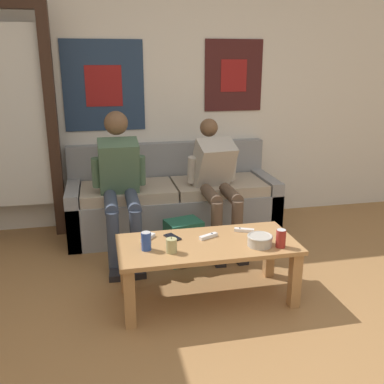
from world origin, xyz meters
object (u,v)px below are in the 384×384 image
at_px(couch, 173,202).
at_px(person_seated_teen, 216,178).
at_px(person_seated_adult, 120,179).
at_px(ceramic_bowl, 260,240).
at_px(cell_phone, 172,237).
at_px(pillar_candle, 171,246).
at_px(game_controller_far_center, 148,238).
at_px(coffee_table, 207,252).
at_px(game_controller_near_right, 244,230).
at_px(drink_can_red, 281,238).
at_px(backpack, 184,243).
at_px(drink_can_blue, 146,241).
at_px(game_controller_near_left, 208,236).

height_order(couch, person_seated_teen, person_seated_teen).
xyz_separation_m(person_seated_adult, person_seated_teen, (0.86, 0.03, -0.05)).
distance_m(ceramic_bowl, cell_phone, 0.61).
bearing_deg(cell_phone, pillar_candle, -101.11).
relative_size(person_seated_adult, game_controller_far_center, 9.14).
bearing_deg(coffee_table, person_seated_teen, 71.53).
xyz_separation_m(couch, game_controller_near_right, (0.32, -1.21, 0.16)).
xyz_separation_m(couch, cell_phone, (-0.21, -1.22, 0.15)).
bearing_deg(drink_can_red, coffee_table, 159.02).
xyz_separation_m(coffee_table, pillar_candle, (-0.27, -0.11, 0.12)).
bearing_deg(drink_can_red, couch, 107.22).
xyz_separation_m(couch, person_seated_teen, (0.34, -0.36, 0.33)).
bearing_deg(person_seated_teen, cell_phone, -122.72).
distance_m(coffee_table, game_controller_far_center, 0.43).
bearing_deg(drink_can_red, backpack, 122.85).
bearing_deg(person_seated_teen, backpack, -134.42).
bearing_deg(game_controller_near_right, pillar_candle, -157.74).
distance_m(coffee_table, backpack, 0.63).
distance_m(game_controller_near_right, game_controller_far_center, 0.70).
xyz_separation_m(pillar_candle, game_controller_far_center, (-0.13, 0.24, -0.04)).
bearing_deg(person_seated_adult, backpack, -35.20).
distance_m(couch, drink_can_blue, 1.45).
xyz_separation_m(person_seated_adult, cell_phone, (0.31, -0.82, -0.23)).
distance_m(game_controller_near_right, cell_phone, 0.53).
distance_m(drink_can_blue, cell_phone, 0.26).
relative_size(pillar_candle, game_controller_far_center, 0.80).
distance_m(person_seated_teen, backpack, 0.69).
distance_m(drink_can_red, game_controller_near_left, 0.50).
xyz_separation_m(game_controller_near_left, game_controller_far_center, (-0.42, 0.06, 0.00)).
bearing_deg(coffee_table, person_seated_adult, 119.31).
height_order(coffee_table, cell_phone, cell_phone).
relative_size(game_controller_near_left, game_controller_far_center, 1.09).
height_order(coffee_table, backpack, coffee_table).
relative_size(backpack, pillar_candle, 3.44).
xyz_separation_m(coffee_table, drink_can_red, (0.46, -0.18, 0.14)).
bearing_deg(game_controller_near_right, game_controller_near_left, -169.07).
relative_size(drink_can_red, game_controller_near_left, 0.86).
relative_size(ceramic_bowl, game_controller_far_center, 1.31).
distance_m(couch, backpack, 0.75).
xyz_separation_m(ceramic_bowl, game_controller_far_center, (-0.73, 0.26, -0.03)).
height_order(drink_can_red, game_controller_near_left, drink_can_red).
distance_m(ceramic_bowl, game_controller_near_left, 0.37).
relative_size(pillar_candle, drink_can_blue, 0.86).
relative_size(drink_can_blue, cell_phone, 0.82).
xyz_separation_m(drink_can_red, game_controller_near_right, (-0.15, 0.31, -0.05)).
xyz_separation_m(person_seated_adult, game_controller_far_center, (0.14, -0.81, -0.22)).
bearing_deg(drink_can_blue, game_controller_near_left, 13.54).
distance_m(backpack, drink_can_blue, 0.81).
bearing_deg(game_controller_near_right, cell_phone, -179.75).
distance_m(person_seated_adult, game_controller_near_right, 1.20).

